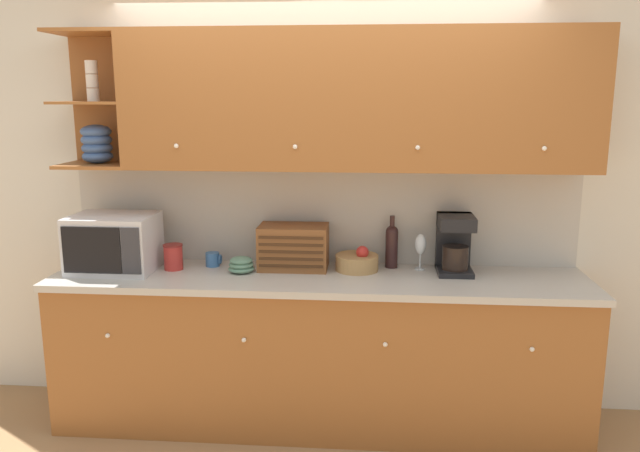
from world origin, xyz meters
The scene contains 14 objects.
ground_plane centered at (0.00, 0.00, 0.00)m, with size 24.00×24.00×0.00m, color #9E754C.
wall_back centered at (0.00, 0.03, 1.30)m, with size 5.50×0.06×2.60m.
counter_unit centered at (0.00, -0.31, 0.47)m, with size 3.12×0.64×0.93m.
backsplash_panel centered at (0.00, -0.01, 1.24)m, with size 3.10×0.01×0.61m.
upper_cabinets centered at (0.16, -0.18, 1.93)m, with size 3.10×0.38×0.78m.
microwave centered at (-1.22, -0.30, 1.10)m, with size 0.49×0.38×0.34m.
storage_canister centered at (-0.88, -0.25, 1.01)m, with size 0.12×0.12×0.15m.
mug centered at (-0.66, -0.16, 0.97)m, with size 0.10×0.08×0.09m.
bowl_stack_on_counter centered at (-0.46, -0.28, 0.98)m, with size 0.15×0.15×0.09m.
bread_box centered at (-0.16, -0.17, 1.06)m, with size 0.41×0.25×0.27m.
fruit_basket centered at (0.22, -0.18, 0.98)m, with size 0.26×0.26×0.15m.
wine_bottle centered at (0.43, -0.09, 1.08)m, with size 0.08×0.08×0.32m.
wine_glass centered at (0.60, -0.13, 1.08)m, with size 0.07×0.07×0.22m.
coffee_maker centered at (0.79, -0.16, 1.11)m, with size 0.20×0.26×0.35m.
Camera 1 is at (0.30, -3.79, 1.96)m, focal length 35.00 mm.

